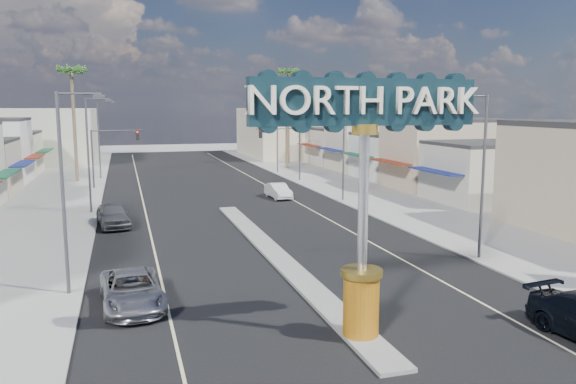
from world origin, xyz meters
TOP-DOWN VIEW (x-y plane):
  - ground at (0.00, 30.00)m, footprint 160.00×160.00m
  - road at (0.00, 30.00)m, footprint 20.00×120.00m
  - median_island at (0.00, 14.00)m, footprint 1.30×30.00m
  - sidewalk_left at (-14.00, 30.00)m, footprint 8.00×120.00m
  - sidewalk_right at (14.00, 30.00)m, footprint 8.00×120.00m
  - storefront_row_right at (24.00, 43.00)m, footprint 12.00×42.00m
  - backdrop_far_left at (-22.00, 75.00)m, footprint 20.00×20.00m
  - backdrop_far_right at (22.00, 75.00)m, footprint 20.00×20.00m
  - gateway_sign at (0.00, 1.98)m, footprint 8.20×1.50m
  - traffic_signal_left at (-9.18, 43.99)m, footprint 5.09×0.45m
  - traffic_signal_right at (9.18, 43.99)m, footprint 5.09×0.45m
  - streetlight_l_near at (-10.43, 10.00)m, footprint 2.03×0.22m
  - streetlight_l_mid at (-10.43, 30.00)m, footprint 2.03×0.22m
  - streetlight_l_far at (-10.43, 52.00)m, footprint 2.03×0.22m
  - streetlight_r_near at (10.43, 10.00)m, footprint 2.03×0.22m
  - streetlight_r_mid at (10.43, 30.00)m, footprint 2.03×0.22m
  - streetlight_r_far at (10.43, 52.00)m, footprint 2.03×0.22m
  - palm_left_far at (-13.00, 50.00)m, footprint 2.60×2.60m
  - palm_right_mid at (13.00, 56.00)m, footprint 2.60×2.60m
  - palm_right_far at (15.00, 62.00)m, footprint 2.60×2.60m
  - suv_left at (-7.89, 7.74)m, footprint 2.79×5.44m
  - car_parked_left at (-8.87, 24.62)m, footprint 2.66×5.19m
  - car_parked_right at (5.50, 33.15)m, footprint 1.74×4.26m

SIDE VIEW (x-z plane):
  - ground at x=0.00m, z-range 0.00..0.00m
  - road at x=0.00m, z-range 0.00..0.01m
  - sidewalk_left at x=-14.00m, z-range 0.00..0.12m
  - sidewalk_right at x=14.00m, z-range 0.00..0.12m
  - median_island at x=0.00m, z-range 0.00..0.16m
  - car_parked_right at x=5.50m, z-range 0.00..1.37m
  - suv_left at x=-7.89m, z-range 0.00..1.47m
  - car_parked_left at x=-8.87m, z-range 0.00..1.69m
  - storefront_row_right at x=24.00m, z-range 0.00..6.00m
  - backdrop_far_left at x=-22.00m, z-range 0.00..8.00m
  - backdrop_far_right at x=22.00m, z-range 0.00..8.00m
  - traffic_signal_left at x=-9.18m, z-range 1.27..7.27m
  - traffic_signal_right at x=9.18m, z-range 1.27..7.27m
  - streetlight_l_near at x=-10.43m, z-range 0.57..9.57m
  - streetlight_l_mid at x=-10.43m, z-range 0.57..9.57m
  - streetlight_l_far at x=-10.43m, z-range 0.57..9.57m
  - streetlight_r_near at x=10.43m, z-range 0.57..9.57m
  - streetlight_r_mid at x=10.43m, z-range 0.57..9.57m
  - streetlight_r_far at x=10.43m, z-range 0.57..9.57m
  - gateway_sign at x=0.00m, z-range 1.35..10.50m
  - palm_right_mid at x=13.00m, z-range 4.55..16.65m
  - palm_left_far at x=-13.00m, z-range 4.95..18.05m
  - palm_right_far at x=15.00m, z-range 5.34..19.44m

